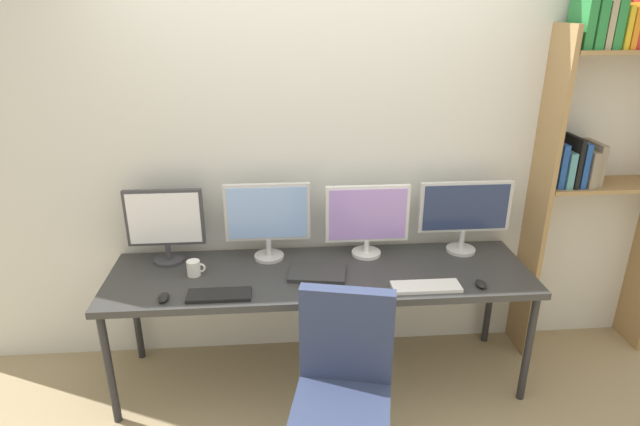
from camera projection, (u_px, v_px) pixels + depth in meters
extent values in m
cube|color=silver|center=(315.00, 159.00, 3.24)|extent=(4.84, 0.10, 2.60)
cube|color=#333333|center=(321.00, 275.00, 3.07)|extent=(2.44, 0.68, 0.04)
cylinder|color=#262628|center=(109.00, 370.00, 2.85)|extent=(0.04, 0.04, 0.70)
cylinder|color=#262628|center=(528.00, 349.00, 3.02)|extent=(0.04, 0.04, 0.70)
cylinder|color=#262628|center=(136.00, 311.00, 3.39)|extent=(0.04, 0.04, 0.70)
cylinder|color=#262628|center=(490.00, 297.00, 3.56)|extent=(0.04, 0.04, 0.70)
cube|color=#9E7A4C|center=(539.00, 202.00, 3.26)|extent=(0.03, 0.28, 2.09)
cube|color=#9E7A4C|center=(604.00, 185.00, 3.25)|extent=(0.76, 0.28, 0.02)
cube|color=#9E7A4C|center=(632.00, 50.00, 2.96)|extent=(0.76, 0.28, 0.02)
cube|color=#1E4799|center=(555.00, 163.00, 3.18)|extent=(0.04, 0.22, 0.27)
cube|color=teal|center=(563.00, 167.00, 3.19)|extent=(0.04, 0.22, 0.22)
cube|color=black|center=(571.00, 160.00, 3.17)|extent=(0.03, 0.22, 0.30)
cube|color=#1E4799|center=(577.00, 162.00, 3.19)|extent=(0.03, 0.22, 0.27)
cube|color=gray|center=(586.00, 167.00, 3.19)|extent=(0.04, 0.22, 0.22)
cube|color=gray|center=(592.00, 163.00, 3.20)|extent=(0.04, 0.22, 0.26)
cube|color=#287F3D|center=(582.00, 20.00, 2.88)|extent=(0.05, 0.22, 0.30)
cube|color=#287F3D|center=(592.00, 24.00, 2.88)|extent=(0.05, 0.22, 0.26)
cube|color=tan|center=(601.00, 24.00, 2.89)|extent=(0.04, 0.22, 0.26)
cube|color=#287F3D|center=(609.00, 23.00, 2.89)|extent=(0.05, 0.22, 0.26)
cube|color=gold|center=(618.00, 27.00, 2.90)|extent=(0.03, 0.22, 0.22)
cube|color=orange|center=(625.00, 26.00, 2.89)|extent=(0.03, 0.22, 0.24)
cube|color=red|center=(633.00, 23.00, 2.90)|extent=(0.05, 0.22, 0.26)
cube|color=navy|center=(341.00, 410.00, 2.40)|extent=(0.53, 0.53, 0.08)
cube|color=navy|center=(346.00, 334.00, 2.47)|extent=(0.44, 0.16, 0.48)
cylinder|color=#38383D|center=(169.00, 260.00, 3.19)|extent=(0.18, 0.18, 0.02)
cylinder|color=#38383D|center=(168.00, 251.00, 3.17)|extent=(0.03, 0.03, 0.09)
cube|color=#38383D|center=(165.00, 217.00, 3.09)|extent=(0.45, 0.03, 0.34)
cube|color=white|center=(164.00, 219.00, 3.07)|extent=(0.42, 0.01, 0.31)
cylinder|color=silver|center=(269.00, 256.00, 3.23)|extent=(0.18, 0.18, 0.02)
cylinder|color=silver|center=(269.00, 247.00, 3.21)|extent=(0.03, 0.03, 0.10)
cube|color=silver|center=(267.00, 212.00, 3.13)|extent=(0.51, 0.03, 0.35)
cube|color=#8CB2F2|center=(267.00, 213.00, 3.11)|extent=(0.46, 0.01, 0.32)
cylinder|color=silver|center=(366.00, 253.00, 3.28)|extent=(0.18, 0.18, 0.02)
cylinder|color=silver|center=(366.00, 246.00, 3.26)|extent=(0.03, 0.03, 0.07)
cube|color=silver|center=(367.00, 214.00, 3.18)|extent=(0.51, 0.03, 0.36)
cube|color=#B28CE5|center=(368.00, 215.00, 3.17)|extent=(0.47, 0.01, 0.32)
cylinder|color=silver|center=(461.00, 250.00, 3.32)|extent=(0.18, 0.18, 0.02)
cylinder|color=silver|center=(462.00, 239.00, 3.29)|extent=(0.03, 0.03, 0.12)
cube|color=silver|center=(465.00, 207.00, 3.22)|extent=(0.57, 0.03, 0.32)
cube|color=navy|center=(466.00, 208.00, 3.20)|extent=(0.52, 0.01, 0.29)
cube|color=black|center=(219.00, 295.00, 2.81)|extent=(0.34, 0.13, 0.02)
cube|color=silver|center=(426.00, 287.00, 2.89)|extent=(0.38, 0.13, 0.02)
ellipsoid|color=black|center=(164.00, 297.00, 2.77)|extent=(0.06, 0.10, 0.03)
ellipsoid|color=black|center=(481.00, 284.00, 2.90)|extent=(0.06, 0.10, 0.03)
cube|color=#2D2D2D|center=(317.00, 273.00, 3.03)|extent=(0.35, 0.27, 0.02)
cylinder|color=white|center=(194.00, 268.00, 3.01)|extent=(0.08, 0.08, 0.09)
torus|color=white|center=(201.00, 268.00, 3.02)|extent=(0.06, 0.01, 0.06)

